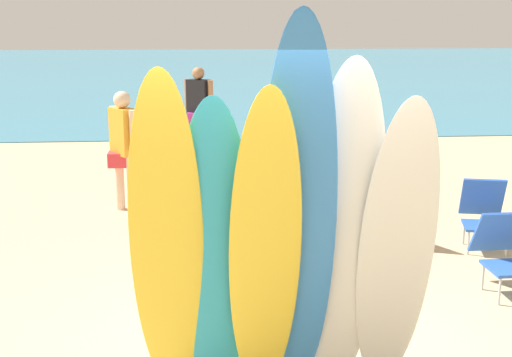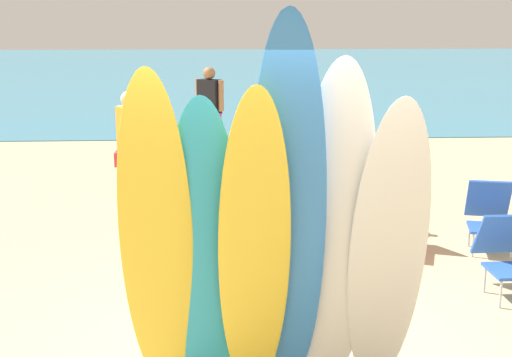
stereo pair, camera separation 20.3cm
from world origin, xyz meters
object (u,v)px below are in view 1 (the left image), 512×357
at_px(surfboard_yellow_0, 167,247).
at_px(beachgoer_by_water, 199,106).
at_px(surfboard_white_4, 344,235).
at_px(surfboard_teal_1, 215,256).
at_px(beachgoer_near_rack, 288,117).
at_px(surfboard_yellow_2, 265,255).
at_px(surfboard_rack, 273,311).
at_px(surfboard_white_5, 396,252).
at_px(beachgoer_strolling, 124,143).
at_px(beachgoer_midbeach, 322,151).
at_px(surfboard_blue_3, 298,221).
at_px(beachgoer_photographing, 329,127).
at_px(beach_chair_blue, 484,211).
at_px(beach_chair_red, 505,249).
at_px(beach_chair_striped, 390,214).

relative_size(surfboard_yellow_0, beachgoer_by_water, 1.43).
height_order(surfboard_yellow_0, surfboard_white_4, surfboard_white_4).
xyz_separation_m(surfboard_yellow_0, surfboard_teal_1, (0.31, 0.04, -0.09)).
bearing_deg(beachgoer_near_rack, surfboard_yellow_2, -134.20).
bearing_deg(surfboard_rack, beachgoer_near_rack, 81.94).
distance_m(surfboard_white_5, beachgoer_by_water, 8.92).
height_order(surfboard_yellow_2, beachgoer_strolling, surfboard_yellow_2).
distance_m(surfboard_teal_1, beachgoer_midbeach, 4.57).
bearing_deg(surfboard_white_4, beachgoer_midbeach, 81.34).
distance_m(surfboard_rack, surfboard_blue_3, 1.07).
distance_m(surfboard_rack, surfboard_white_5, 1.12).
bearing_deg(beachgoer_midbeach, surfboard_teal_1, -87.33).
bearing_deg(beachgoer_photographing, surfboard_white_4, 90.37).
bearing_deg(surfboard_yellow_2, beachgoer_by_water, 92.47).
xyz_separation_m(surfboard_yellow_0, beachgoer_photographing, (2.37, 6.97, -0.34)).
relative_size(surfboard_yellow_2, beachgoer_by_water, 1.37).
xyz_separation_m(beachgoer_by_water, beach_chair_blue, (3.36, -5.57, -0.57)).
relative_size(surfboard_white_4, beachgoer_midbeach, 1.47).
bearing_deg(surfboard_yellow_2, surfboard_rack, 78.18).
bearing_deg(surfboard_yellow_0, surfboard_yellow_2, -5.22).
relative_size(surfboard_white_5, beachgoer_by_water, 1.30).
height_order(beachgoer_near_rack, beach_chair_red, beachgoer_near_rack).
distance_m(beachgoer_midbeach, beach_chair_red, 2.85).
distance_m(beachgoer_midbeach, beachgoer_by_water, 4.78).
height_order(surfboard_blue_3, beachgoer_strolling, surfboard_blue_3).
bearing_deg(surfboard_white_5, surfboard_yellow_2, -175.08).
bearing_deg(surfboard_yellow_2, surfboard_yellow_0, 173.47).
xyz_separation_m(surfboard_blue_3, surfboard_white_4, (0.33, 0.11, -0.15)).
relative_size(surfboard_yellow_0, beach_chair_blue, 3.04).
height_order(surfboard_yellow_2, beach_chair_striped, surfboard_yellow_2).
bearing_deg(surfboard_yellow_0, beachgoer_photographing, 72.17).
bearing_deg(beach_chair_blue, beachgoer_by_water, 134.41).
height_order(surfboard_rack, surfboard_yellow_2, surfboard_yellow_2).
relative_size(surfboard_blue_3, beach_chair_red, 3.56).
bearing_deg(surfboard_white_5, beachgoer_by_water, 96.09).
height_order(beachgoer_strolling, beach_chair_blue, beachgoer_strolling).
bearing_deg(beach_chair_striped, beachgoer_strolling, 169.55).
bearing_deg(beach_chair_red, beachgoer_strolling, 141.04).
xyz_separation_m(surfboard_rack, surfboard_yellow_2, (-0.12, -0.61, 0.67)).
xyz_separation_m(surfboard_yellow_2, beachgoer_photographing, (1.73, 7.04, -0.29)).
xyz_separation_m(beachgoer_photographing, beach_chair_red, (0.87, -5.00, -0.44)).
distance_m(surfboard_yellow_0, beach_chair_striped, 4.17).
relative_size(beachgoer_strolling, beach_chair_blue, 2.08).
xyz_separation_m(surfboard_blue_3, beachgoer_strolling, (-1.68, 5.14, -0.40)).
xyz_separation_m(surfboard_yellow_2, surfboard_white_4, (0.56, 0.15, 0.07)).
relative_size(surfboard_white_4, beachgoer_strolling, 1.47).
distance_m(surfboard_white_5, beach_chair_blue, 3.88).
bearing_deg(surfboard_rack, beach_chair_blue, 44.58).
xyz_separation_m(surfboard_white_4, surfboard_white_5, (0.36, -0.02, -0.12)).
xyz_separation_m(surfboard_yellow_0, surfboard_white_4, (1.20, 0.08, 0.02)).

